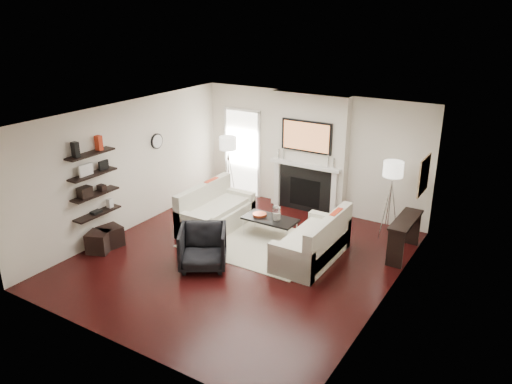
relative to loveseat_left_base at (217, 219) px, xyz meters
The scene contains 71 objects.
room_envelope 1.88m from the loveseat_left_base, 37.71° to the right, with size 6.00×6.00×6.00m.
chimney_breast 2.56m from the loveseat_left_base, 58.99° to the left, with size 1.80×0.25×2.70m, color silver.
fireplace_surround 2.20m from the loveseat_left_base, 57.16° to the left, with size 1.30×0.02×1.04m, color black.
firebox 2.18m from the loveseat_left_base, 57.09° to the left, with size 0.75×0.02×0.65m, color black.
mantel_pilaster_l 1.89m from the loveseat_left_base, 75.65° to the left, with size 0.12×0.08×1.10m, color white.
mantel_pilaster_r 2.64m from the loveseat_left_base, 43.42° to the left, with size 0.12×0.08×1.10m, color white.
mantel_shelf 2.32m from the loveseat_left_base, 56.43° to the left, with size 1.70×0.18×0.07m, color white.
tv_body 2.67m from the loveseat_left_base, 56.80° to the left, with size 1.20×0.06×0.70m, color black.
tv_screen 2.64m from the loveseat_left_base, 56.33° to the left, with size 1.10×0.01×0.62m, color #BF723F.
candlestick_l_tall 2.19m from the loveseat_left_base, 70.59° to the left, with size 0.04×0.04×0.30m, color silver.
candlestick_l_short 2.14m from the loveseat_left_base, 74.38° to the left, with size 0.04×0.04×0.24m, color silver.
candlestick_r_tall 2.72m from the loveseat_left_base, 45.95° to the left, with size 0.04×0.04×0.30m, color silver.
candlestick_r_short 2.79m from the loveseat_left_base, 43.87° to the left, with size 0.04×0.04×0.24m, color silver.
hallway_panel 2.33m from the loveseat_left_base, 107.96° to the left, with size 0.90×0.02×2.10m, color white.
door_trim_l 2.49m from the loveseat_left_base, 119.32° to the left, with size 0.06×0.06×2.16m, color white.
door_trim_r 2.22m from the loveseat_left_base, 95.31° to the left, with size 0.06×0.06×2.16m, color white.
door_trim_top 2.89m from the loveseat_left_base, 108.12° to the left, with size 1.02×0.06×0.06m, color white.
rug 1.13m from the loveseat_left_base, ahead, with size 2.60×2.00×0.01m, color #C0B89D.
loveseat_left_base is the anchor object (origin of this frame).
loveseat_left_back 0.46m from the loveseat_left_base, behind, with size 0.18×1.80×0.80m, color beige.
loveseat_left_arm_n 0.81m from the loveseat_left_base, 90.00° to the right, with size 0.85×0.18×0.60m, color beige.
loveseat_left_arm_s 0.81m from the loveseat_left_base, 90.00° to the left, with size 0.85×0.18×0.60m, color beige.
loveseat_left_cushion 0.26m from the loveseat_left_base, ahead, with size 0.63×1.44×0.10m, color beige.
pillow_left_orange 0.69m from the loveseat_left_base, 138.15° to the left, with size 0.10×0.42×0.42m, color #B72E16.
pillow_left_charcoal 0.68m from the loveseat_left_base, 138.15° to the right, with size 0.10×0.40×0.40m, color black.
loveseat_right_base 2.35m from the loveseat_left_base, ahead, with size 0.85×1.80×0.42m, color beige.
loveseat_right_back 2.70m from the loveseat_left_base, ahead, with size 0.18×1.80×0.80m, color beige.
loveseat_right_arm_n 2.56m from the loveseat_left_base, 23.88° to the right, with size 0.85×0.18×0.60m, color beige.
loveseat_right_arm_s 2.41m from the loveseat_left_base, 14.08° to the left, with size 0.85×0.18×0.60m, color beige.
loveseat_right_cushion 2.31m from the loveseat_left_base, ahead, with size 0.63×1.44×0.10m, color beige.
pillow_right_orange 2.72m from the loveseat_left_base, ahead, with size 0.10×0.42×0.42m, color #B72E16.
pillow_right_charcoal 2.77m from the loveseat_left_base, 11.10° to the right, with size 0.10×0.40×0.40m, color black.
coffee_table 1.23m from the loveseat_left_base, ahead, with size 1.10×0.55×0.04m, color black.
coffee_leg_nw 0.70m from the loveseat_left_base, ahead, with size 0.02×0.02×0.38m, color silver.
coffee_leg_ne 1.70m from the loveseat_left_base, ahead, with size 0.02×0.02×0.38m, color silver.
coffee_leg_sw 0.82m from the loveseat_left_base, 30.88° to the left, with size 0.02×0.02×0.38m, color silver.
coffee_leg_se 1.75m from the loveseat_left_base, 13.86° to the left, with size 0.02×0.02×0.38m, color silver.
hurricane_glass 1.41m from the loveseat_left_base, ahead, with size 0.16×0.16×0.29m, color white.
hurricane_candle 1.40m from the loveseat_left_base, ahead, with size 0.10×0.10×0.15m, color white.
copper_bowl 1.00m from the loveseat_left_base, 11.86° to the left, with size 0.29×0.29×0.05m, color #A93B1C.
armchair 1.71m from the loveseat_left_base, 62.37° to the right, with size 0.82×0.77×0.84m, color black.
lamp_left_post 1.63m from the loveseat_left_base, 115.04° to the left, with size 0.02×0.02×1.20m, color silver.
lamp_left_shade 2.01m from the loveseat_left_base, 115.04° to the left, with size 0.40×0.40×0.30m, color white.
lamp_left_leg_a 1.59m from the loveseat_left_base, 111.33° to the left, with size 0.02×0.02×1.25m, color silver.
lamp_left_leg_b 1.74m from the loveseat_left_base, 115.36° to the left, with size 0.02×0.02×1.25m, color silver.
lamp_left_leg_c 1.57m from the loveseat_left_base, 118.44° to the left, with size 0.02×0.02×1.25m, color silver.
lamp_right_post 3.59m from the loveseat_left_base, 25.32° to the left, with size 0.02×0.02×1.20m, color silver.
lamp_right_shade 3.78m from the loveseat_left_base, 25.32° to the left, with size 0.40×0.40×0.30m, color white.
lamp_right_leg_a 3.69m from the loveseat_left_base, 24.59° to the left, with size 0.02×0.02×1.25m, color silver.
lamp_right_leg_b 3.59m from the loveseat_left_base, 27.08° to the left, with size 0.02×0.02×1.25m, color silver.
lamp_right_leg_c 3.50m from the loveseat_left_base, 24.29° to the left, with size 0.02×0.02×1.25m, color silver.
console_top 3.88m from the loveseat_left_base, 12.78° to the left, with size 0.35×1.20×0.04m, color black.
console_leg_n 3.76m from the loveseat_left_base, ahead, with size 0.30×0.04×0.71m, color black.
console_leg_s 4.01m from the loveseat_left_base, 20.48° to the left, with size 0.30×0.04×0.71m, color black.
wall_art 4.29m from the loveseat_left_base, 16.23° to the left, with size 0.03×0.70×0.70m, color tan.
shelf_bottom 2.44m from the loveseat_left_base, 126.99° to the right, with size 0.25×1.00×0.04m, color black.
shelf_lower 2.55m from the loveseat_left_base, 126.99° to the right, with size 0.25×1.00×0.04m, color black.
shelf_upper 2.72m from the loveseat_left_base, 126.99° to the right, with size 0.25×1.00×0.04m, color black.
shelf_top 2.93m from the loveseat_left_base, 126.99° to the right, with size 0.25×1.00×0.04m, color black.
decor_magfile_a 3.23m from the loveseat_left_base, 122.88° to the right, with size 0.12×0.10×0.28m, color black.
decor_magfile_b 2.89m from the loveseat_left_base, 130.43° to the right, with size 0.12×0.10×0.28m, color #B72E16.
decor_frame_a 2.88m from the loveseat_left_base, 124.97° to the right, with size 0.04×0.30×0.22m, color white.
decor_frame_b 2.59m from the loveseat_left_base, 131.42° to the right, with size 0.04×0.22×0.18m, color black.
decor_wine_rack 2.77m from the loveseat_left_base, 123.87° to the right, with size 0.18×0.25×0.20m, color black.
decor_box_small 2.46m from the loveseat_left_base, 129.58° to the right, with size 0.15×0.12×0.12m, color black.
decor_books 2.48m from the loveseat_left_base, 126.53° to the right, with size 0.14×0.20×0.05m, color black.
decor_box_tall 2.22m from the loveseat_left_base, 132.26° to the right, with size 0.10×0.10×0.18m, color white.
clock_rim 2.15m from the loveseat_left_base, behind, with size 0.34×0.34×0.04m, color black.
clock_face 2.13m from the loveseat_left_base, behind, with size 0.29×0.29×0.01m, color white.
ottoman_near 2.20m from the loveseat_left_base, 125.84° to the right, with size 0.40×0.40×0.40m, color black.
ottoman_far 2.45m from the loveseat_left_base, 121.74° to the right, with size 0.40×0.40×0.40m, color black.
Camera 1 is at (4.66, -6.95, 4.49)m, focal length 35.00 mm.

